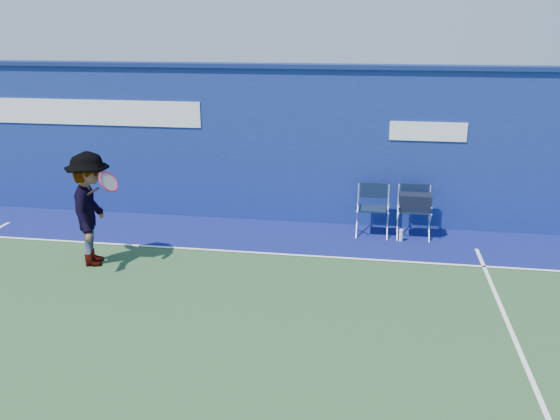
% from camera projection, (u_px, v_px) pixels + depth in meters
% --- Properties ---
extents(ground, '(80.00, 80.00, 0.00)m').
position_uv_depth(ground, '(149.00, 344.00, 7.35)').
color(ground, '#294C28').
rests_on(ground, ground).
extents(stadium_wall, '(24.00, 0.50, 3.08)m').
position_uv_depth(stadium_wall, '(241.00, 142.00, 11.78)').
color(stadium_wall, navy).
rests_on(stadium_wall, ground).
extents(out_of_bounds_strip, '(24.00, 1.80, 0.01)m').
position_uv_depth(out_of_bounds_strip, '(229.00, 234.00, 11.21)').
color(out_of_bounds_strip, '#0D1557').
rests_on(out_of_bounds_strip, ground).
extents(court_lines, '(24.00, 12.00, 0.01)m').
position_uv_depth(court_lines, '(166.00, 320.00, 7.91)').
color(court_lines, white).
rests_on(court_lines, out_of_bounds_strip).
extents(directors_chair_left, '(0.57, 0.51, 0.95)m').
position_uv_depth(directors_chair_left, '(372.00, 220.00, 11.08)').
color(directors_chair_left, silver).
rests_on(directors_chair_left, ground).
extents(directors_chair_right, '(0.57, 0.52, 0.96)m').
position_uv_depth(directors_chair_right, '(414.00, 216.00, 10.93)').
color(directors_chair_right, silver).
rests_on(directors_chair_right, ground).
extents(water_bottle, '(0.07, 0.07, 0.23)m').
position_uv_depth(water_bottle, '(401.00, 235.00, 10.79)').
color(water_bottle, silver).
rests_on(water_bottle, ground).
extents(tennis_player, '(1.05, 1.36, 1.87)m').
position_uv_depth(tennis_player, '(91.00, 209.00, 9.56)').
color(tennis_player, '#EA4738').
rests_on(tennis_player, ground).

